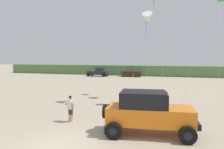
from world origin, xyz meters
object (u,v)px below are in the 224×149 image
(person_watching, at_px, (71,107))
(jeep, at_px, (148,112))
(kite_pink_ribbon, at_px, (148,18))
(kite_purple_stunt, at_px, (221,0))
(cooler_box, at_px, (109,130))
(distant_sedan, at_px, (131,74))
(distant_pickup, at_px, (98,72))

(person_watching, bearing_deg, jeep, -7.82)
(jeep, xyz_separation_m, person_watching, (-4.95, 0.68, -0.26))
(jeep, height_order, kite_pink_ribbon, kite_pink_ribbon)
(kite_purple_stunt, bearing_deg, cooler_box, -119.07)
(distant_sedan, bearing_deg, jeep, -78.47)
(cooler_box, bearing_deg, jeep, -13.39)
(person_watching, bearing_deg, cooler_box, -22.06)
(jeep, relative_size, kite_pink_ribbon, 0.57)
(cooler_box, relative_size, kite_purple_stunt, 0.05)
(jeep, height_order, distant_pickup, jeep)
(cooler_box, xyz_separation_m, distant_pickup, (-14.11, 33.87, 0.75))
(distant_sedan, relative_size, kite_purple_stunt, 0.41)
(cooler_box, xyz_separation_m, kite_purple_stunt, (7.01, 12.61, 9.39))
(person_watching, height_order, distant_sedan, person_watching)
(cooler_box, bearing_deg, kite_pink_ribbon, 60.37)
(jeep, relative_size, cooler_box, 8.89)
(jeep, xyz_separation_m, distant_sedan, (-8.84, 34.34, -0.60))
(person_watching, relative_size, cooler_box, 2.98)
(kite_purple_stunt, bearing_deg, person_watching, -131.16)
(kite_pink_ribbon, bearing_deg, cooler_box, -91.52)
(jeep, xyz_separation_m, kite_pink_ribbon, (-1.69, 10.40, 6.72))
(person_watching, bearing_deg, kite_purple_stunt, 48.84)
(person_watching, xyz_separation_m, kite_purple_stunt, (9.98, 11.41, 8.65))
(distant_pickup, bearing_deg, kite_pink_ribbon, -57.90)
(cooler_box, xyz_separation_m, distant_sedan, (-6.85, 34.86, 0.41))
(distant_sedan, bearing_deg, person_watching, -86.31)
(distant_sedan, bearing_deg, kite_pink_ribbon, -76.29)
(distant_pickup, xyz_separation_m, kite_purple_stunt, (21.12, -21.26, 8.65))
(kite_purple_stunt, relative_size, kite_pink_ribbon, 1.18)
(cooler_box, distance_m, kite_purple_stunt, 17.22)
(jeep, xyz_separation_m, distant_pickup, (-16.09, 33.35, -0.26))
(distant_pickup, relative_size, kite_purple_stunt, 0.45)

